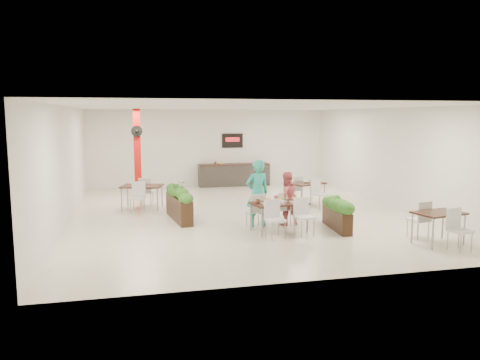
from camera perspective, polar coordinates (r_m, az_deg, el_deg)
name	(u,v)px	position (r m, az deg, el deg)	size (l,w,h in m)	color
ground	(242,213)	(14.22, 0.22, -4.09)	(12.00, 12.00, 0.00)	beige
room_shell	(242,147)	(13.95, 0.22, 4.00)	(10.10, 12.10, 3.22)	white
red_column	(137,152)	(17.38, -12.41, 3.36)	(0.40, 0.41, 3.20)	#A90F0B
service_counter	(234,174)	(19.80, -0.74, 0.71)	(3.00, 0.64, 2.20)	#282624
main_table	(279,207)	(11.95, 4.75, -3.28)	(1.51, 1.79, 0.92)	black
diner_man	(257,193)	(12.42, 2.12, -1.64)	(0.65, 0.43, 1.79)	teal
diner_woman	(286,198)	(12.68, 5.61, -2.25)	(0.70, 0.55, 1.45)	#E56672
planter_left	(179,201)	(13.37, -7.46, -2.60)	(0.61, 2.11, 1.11)	black
planter_right	(337,211)	(12.45, 11.74, -3.71)	(0.53, 1.73, 0.90)	black
side_table_a	(142,189)	(15.17, -11.86, -1.08)	(1.42, 1.67, 0.92)	black
side_table_b	(307,186)	(15.59, 8.12, -0.79)	(1.35, 1.65, 0.92)	black
side_table_c	(439,218)	(11.65, 23.05, -4.27)	(1.22, 1.67, 0.92)	black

